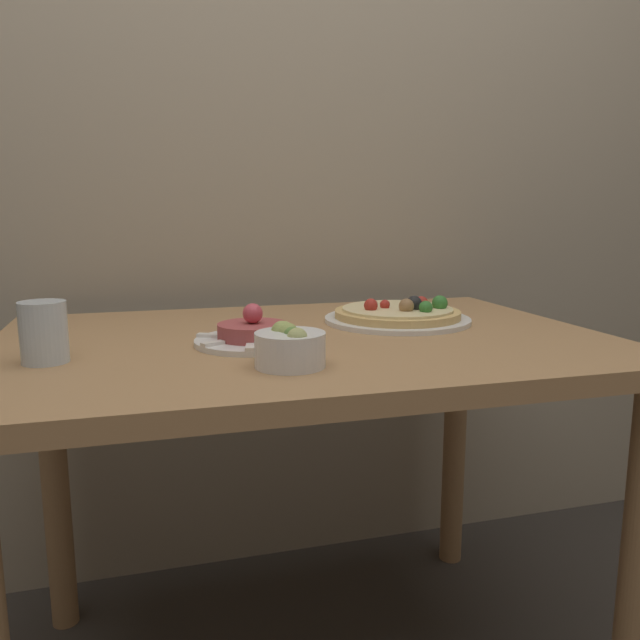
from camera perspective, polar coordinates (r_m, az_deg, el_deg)
The scene contains 6 objects.
back_wall at distance 1.70m, azimuth -6.18°, elevation 21.21°, with size 8.00×0.05×2.60m.
dining_table at distance 1.21m, azimuth -1.40°, elevation -6.44°, with size 1.13×0.78×0.73m.
pizza_plate at distance 1.34m, azimuth 7.19°, elevation 0.48°, with size 0.31×0.31×0.06m.
tartare_plate at distance 1.12m, azimuth -6.14°, elevation -1.38°, with size 0.21×0.21×0.07m.
small_bowl at distance 0.95m, azimuth -2.79°, elevation -2.42°, with size 0.11×0.11×0.07m.
drinking_glass at distance 1.06m, azimuth -23.94°, elevation -1.03°, with size 0.07×0.07×0.10m.
Camera 1 is at (-0.29, -0.73, 0.97)m, focal length 35.00 mm.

